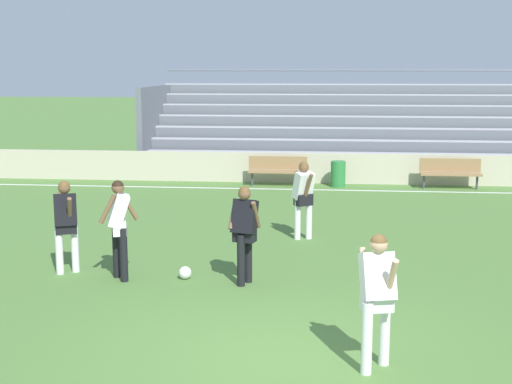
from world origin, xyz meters
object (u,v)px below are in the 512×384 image
object	(u,v)px
player_dark_wide_right	(66,219)
player_white_deep_cover	(377,290)
bleacher_stand	(394,126)
player_white_dropping_back	(303,193)
trash_bin	(338,174)
bench_far_left	(450,171)
bench_near_bin	(278,168)
soccer_ball	(185,273)
player_dark_on_ball	(245,226)
player_white_pressing_high	(119,221)

from	to	relation	value
player_dark_wide_right	player_white_deep_cover	bearing A→B (deg)	-34.42
bleacher_stand	player_white_dropping_back	xyz separation A→B (m)	(-2.84, -10.76, -0.57)
bleacher_stand	trash_bin	size ratio (longest dim) A/B	22.17
bench_far_left	trash_bin	size ratio (longest dim) A/B	2.29
bench_near_bin	soccer_ball	world-z (taller)	bench_near_bin
player_dark_on_ball	player_white_deep_cover	xyz separation A→B (m)	(1.95, -3.19, 0.00)
bleacher_stand	player_white_pressing_high	distance (m)	15.15
bench_near_bin	player_white_deep_cover	size ratio (longest dim) A/B	1.08
player_white_pressing_high	soccer_ball	bearing A→B (deg)	6.35
bench_far_left	player_white_dropping_back	xyz separation A→B (m)	(-4.17, -6.77, 0.44)
player_white_deep_cover	trash_bin	bearing A→B (deg)	91.14
bench_far_left	trash_bin	xyz separation A→B (m)	(-3.34, 0.02, -0.15)
player_white_pressing_high	player_dark_wide_right	size ratio (longest dim) A/B	1.04
player_dark_on_ball	soccer_ball	size ratio (longest dim) A/B	7.54
bench_near_bin	bleacher_stand	bearing A→B (deg)	46.01
player_dark_wide_right	soccer_ball	size ratio (longest dim) A/B	7.48
player_dark_wide_right	soccer_ball	xyz separation A→B (m)	(2.13, -0.15, -0.87)
bleacher_stand	trash_bin	world-z (taller)	bleacher_stand
player_white_pressing_high	soccer_ball	distance (m)	1.43
player_white_deep_cover	player_white_pressing_high	bearing A→B (deg)	141.62
trash_bin	player_dark_on_ball	world-z (taller)	player_dark_on_ball
bleacher_stand	bench_far_left	bearing A→B (deg)	-71.61
soccer_ball	bench_far_left	bearing A→B (deg)	58.33
player_dark_on_ball	trash_bin	bearing A→B (deg)	80.47
bench_far_left	player_dark_on_ball	size ratio (longest dim) A/B	1.09
player_white_pressing_high	player_white_deep_cover	world-z (taller)	player_white_pressing_high
bench_near_bin	bench_far_left	distance (m)	5.19
bleacher_stand	bench_far_left	world-z (taller)	bleacher_stand
bench_far_left	soccer_ball	distance (m)	11.58
bleacher_stand	player_white_deep_cover	xyz separation A→B (m)	(-1.75, -17.20, -0.56)
soccer_ball	trash_bin	bearing A→B (deg)	74.51
trash_bin	player_dark_on_ball	bearing A→B (deg)	-99.53
player_white_pressing_high	player_dark_wide_right	world-z (taller)	player_white_pressing_high
bleacher_stand	player_white_pressing_high	size ratio (longest dim) A/B	10.19
bleacher_stand	soccer_ball	bearing A→B (deg)	-108.92
player_white_deep_cover	bleacher_stand	bearing A→B (deg)	84.20
bleacher_stand	player_dark_on_ball	bearing A→B (deg)	-104.77
trash_bin	player_white_deep_cover	bearing A→B (deg)	-88.86
player_dark_on_ball	player_white_deep_cover	distance (m)	3.73
bench_near_bin	player_dark_on_ball	world-z (taller)	player_dark_on_ball
player_dark_on_ball	player_white_dropping_back	world-z (taller)	player_dark_on_ball
bleacher_stand	trash_bin	bearing A→B (deg)	-116.81
trash_bin	soccer_ball	distance (m)	10.24
bleacher_stand	soccer_ball	size ratio (longest dim) A/B	79.35
bench_far_left	player_white_dropping_back	size ratio (longest dim) A/B	1.09
player_dark_wide_right	player_white_deep_cover	size ratio (longest dim) A/B	0.99
player_dark_on_ball	player_white_deep_cover	world-z (taller)	player_white_deep_cover
trash_bin	player_white_dropping_back	world-z (taller)	player_white_dropping_back
player_white_pressing_high	player_white_deep_cover	distance (m)	5.22
player_white_dropping_back	bench_near_bin	bearing A→B (deg)	98.60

